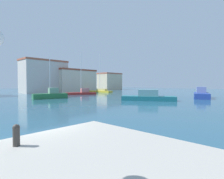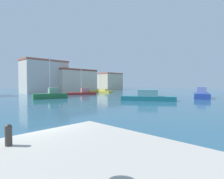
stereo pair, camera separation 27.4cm
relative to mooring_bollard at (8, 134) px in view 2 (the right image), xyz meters
The scene contains 10 objects.
water 27.86m from the mooring_bollard, 53.36° to the left, with size 160.00×160.00×0.00m, color #285670.
mooring_bollard is the anchor object (origin of this frame).
sailboat_green_far_left 28.15m from the mooring_bollard, 60.47° to the left, with size 6.15×2.95×7.42m.
motorboat_teal_far_right 24.46m from the mooring_bollard, 23.00° to the left, with size 6.25×8.27×1.76m.
sailboat_red_inner_mooring 38.64m from the mooring_bollard, 50.15° to the left, with size 7.27×4.43×10.16m.
motorboat_blue_distant_east 34.34m from the mooring_bollard, ahead, with size 7.99×4.86×2.08m.
sailboat_yellow_near_pier 49.26m from the mooring_bollard, 44.35° to the left, with size 3.44×8.38×12.06m.
yacht_club 49.84m from the mooring_bollard, 63.35° to the left, with size 12.56×6.18×9.47m.
waterfront_apartments 54.94m from the mooring_bollard, 54.52° to the left, with size 13.28×10.15×7.24m.
warehouse_block 73.11m from the mooring_bollard, 42.04° to the left, with size 9.70×6.49×7.25m.
Camera 2 is at (-3.23, -8.06, 2.71)m, focal length 28.56 mm.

